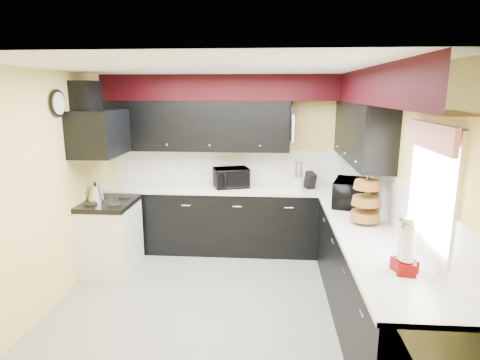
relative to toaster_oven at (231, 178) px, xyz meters
The scene contains 35 objects.
ground 1.87m from the toaster_oven, 89.64° to the right, with size 3.60×3.60×0.00m, color gray.
wall_back 0.32m from the toaster_oven, 87.94° to the left, with size 3.60×0.06×2.50m, color #E0C666.
wall_right 2.38m from the toaster_oven, 40.29° to the right, with size 0.06×3.60×2.50m, color #E0C666.
wall_left 2.36m from the toaster_oven, 139.41° to the right, with size 0.06×3.60×2.50m, color #E0C666.
ceiling 2.09m from the toaster_oven, 89.64° to the right, with size 3.60×3.60×0.06m, color white.
cab_back 0.63m from the toaster_oven, 74.43° to the right, with size 3.60×0.60×0.90m, color black.
cab_right 2.46m from the toaster_oven, 50.55° to the right, with size 0.60×3.00×0.90m, color black.
counter_back 0.16m from the toaster_oven, 74.43° to the right, with size 3.62×0.64×0.04m, color white.
counter_right 2.38m from the toaster_oven, 50.55° to the right, with size 0.64×3.02×0.04m, color white.
splash_back 0.28m from the toaster_oven, 87.86° to the left, with size 3.60×0.02×0.50m, color white.
splash_right 2.37m from the toaster_oven, 40.45° to the right, with size 0.02×3.60×0.50m, color white.
upper_back 0.88m from the toaster_oven, 169.52° to the left, with size 2.60×0.35×0.70m, color black.
upper_right 1.90m from the toaster_oven, 21.21° to the right, with size 0.35×1.80×0.70m, color black.
soffit_back 1.25m from the toaster_oven, 83.64° to the left, with size 3.60×0.36×0.35m, color black.
soffit_right 2.67m from the toaster_oven, 46.45° to the right, with size 0.36×3.24×0.35m, color black.
stove 1.80m from the toaster_oven, 152.25° to the right, with size 0.60×0.75×0.86m, color white.
cooktop 1.69m from the toaster_oven, 152.25° to the right, with size 0.62×0.77×0.06m, color black.
hood 1.87m from the toaster_oven, 153.02° to the right, with size 0.50×0.78×0.55m, color black.
hood_duct 2.16m from the toaster_oven, 154.85° to the right, with size 0.24×0.40×0.40m, color black.
window 3.06m from the toaster_oven, 53.60° to the right, with size 0.03×0.86×0.96m, color white, non-canonical shape.
valance 3.12m from the toaster_oven, 54.45° to the right, with size 0.04×0.88×0.20m, color red.
pan_top 1.24m from the toaster_oven, ahead, with size 0.03×0.22×0.40m, color black, non-canonical shape.
pan_mid 1.07m from the toaster_oven, ahead, with size 0.03×0.28×0.46m, color black, non-canonical shape.
pan_low 1.06m from the toaster_oven, ahead, with size 0.03×0.24×0.42m, color black, non-canonical shape.
cut_board 1.13m from the toaster_oven, 15.59° to the right, with size 0.03×0.26×0.35m, color white.
baskets 2.13m from the toaster_oven, 44.14° to the right, with size 0.27×0.27×0.50m, color brown, non-canonical shape.
clock 2.43m from the toaster_oven, 143.89° to the right, with size 0.03×0.30×0.30m, color black, non-canonical shape.
deco_plate 2.84m from the toaster_oven, 46.64° to the right, with size 0.03×0.24×0.24m, color white, non-canonical shape.
toaster_oven is the anchor object (origin of this frame).
microwave 1.72m from the toaster_oven, 28.56° to the right, with size 0.56×0.38×0.31m, color black.
utensil_crock 0.95m from the toaster_oven, ahead, with size 0.15×0.15×0.16m, color silver.
knife_block 1.11m from the toaster_oven, ahead, with size 0.11×0.15×0.23m, color black.
kettle 1.83m from the toaster_oven, 156.32° to the right, with size 0.20×0.20×0.18m, color #B6B6BB, non-canonical shape.
dispenser_a 3.06m from the toaster_oven, 59.08° to the right, with size 0.15×0.15×0.41m, color #620003, non-canonical shape.
dispenser_b 3.10m from the toaster_oven, 59.61° to the right, with size 0.13×0.13×0.36m, color #620107, non-canonical shape.
Camera 1 is at (0.53, -4.00, 2.28)m, focal length 30.00 mm.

